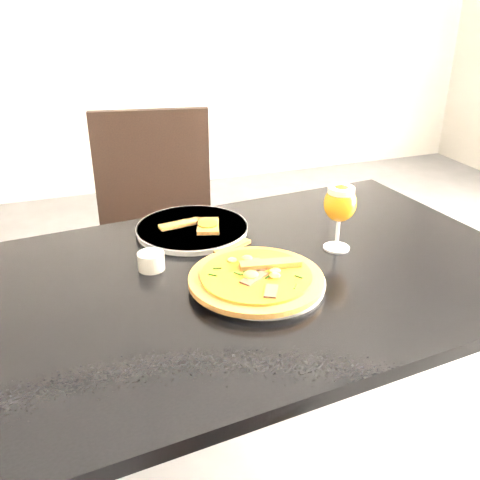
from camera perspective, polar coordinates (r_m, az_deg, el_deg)
name	(u,v)px	position (r m, az deg, el deg)	size (l,w,h in m)	color
dining_table	(264,303)	(1.25, 2.62, -6.69)	(1.26, 0.90, 0.75)	black
chair_far	(157,236)	(1.93, -8.84, 0.45)	(0.51, 0.51, 0.94)	black
plate_main	(262,283)	(1.14, 2.33, -4.57)	(0.27, 0.27, 0.01)	silver
pizza	(257,277)	(1.12, 1.79, -4.01)	(0.29, 0.29, 0.03)	brown
plate_second	(192,229)	(1.39, -5.12, 1.21)	(0.29, 0.29, 0.02)	silver
crust_scraps	(199,225)	(1.38, -4.42, 1.60)	(0.16, 0.11, 0.01)	brown
loose_crust	(232,247)	(1.30, -0.81, -0.76)	(0.11, 0.02, 0.01)	brown
sauce_cup	(151,260)	(1.21, -9.46, -2.15)	(0.06, 0.06, 0.04)	beige
beer_glass	(340,204)	(1.27, 10.63, 3.81)	(0.08, 0.08, 0.16)	silver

